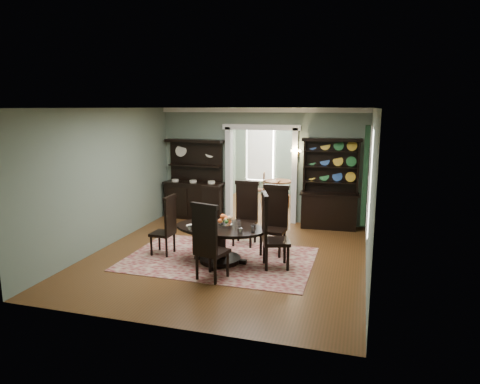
% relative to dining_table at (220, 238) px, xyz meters
% --- Properties ---
extents(room, '(5.51, 6.01, 3.01)m').
position_rel_dining_table_xyz_m(room, '(0.03, 0.41, 1.07)').
color(room, '#5A3217').
rests_on(room, ground).
extents(parlor, '(3.51, 3.50, 3.01)m').
position_rel_dining_table_xyz_m(parlor, '(0.03, 5.89, 1.01)').
color(parlor, '#5A3217').
rests_on(parlor, ground).
extents(doorway_trim, '(2.08, 0.25, 2.57)m').
position_rel_dining_table_xyz_m(doorway_trim, '(0.03, 3.36, 1.11)').
color(doorway_trim, silver).
rests_on(doorway_trim, floor).
extents(right_window, '(0.15, 1.47, 2.12)m').
position_rel_dining_table_xyz_m(right_window, '(2.72, 1.29, 1.10)').
color(right_window, white).
rests_on(right_window, wall_right).
extents(wall_sconce, '(0.27, 0.21, 0.21)m').
position_rel_dining_table_xyz_m(wall_sconce, '(0.98, 3.21, 1.39)').
color(wall_sconce, '#CF7F37').
rests_on(wall_sconce, back_wall_right).
extents(rug, '(3.72, 2.48, 0.01)m').
position_rel_dining_table_xyz_m(rug, '(-0.07, 0.14, -0.50)').
color(rug, maroon).
rests_on(rug, floor).
extents(dining_table, '(1.94, 1.87, 0.72)m').
position_rel_dining_table_xyz_m(dining_table, '(0.00, 0.00, 0.00)').
color(dining_table, black).
rests_on(dining_table, rug).
extents(centerpiece, '(1.42, 0.91, 0.23)m').
position_rel_dining_table_xyz_m(centerpiece, '(0.09, 0.03, 0.29)').
color(centerpiece, silver).
rests_on(centerpiece, dining_table).
extents(chair_far_left, '(0.55, 0.53, 1.27)m').
position_rel_dining_table_xyz_m(chair_far_left, '(-0.67, 1.20, 0.16)').
color(chair_far_left, black).
rests_on(chair_far_left, rug).
extents(chair_far_mid, '(0.54, 0.50, 1.41)m').
position_rel_dining_table_xyz_m(chair_far_mid, '(0.17, 1.29, 0.24)').
color(chair_far_mid, black).
rests_on(chair_far_mid, rug).
extents(chair_far_right, '(0.56, 0.54, 1.43)m').
position_rel_dining_table_xyz_m(chair_far_right, '(0.91, 0.87, 0.25)').
color(chair_far_right, black).
rests_on(chair_far_right, rug).
extents(chair_end_left, '(0.45, 0.48, 1.26)m').
position_rel_dining_table_xyz_m(chair_end_left, '(-1.19, 0.10, 0.16)').
color(chair_end_left, black).
rests_on(chair_end_left, rug).
extents(chair_end_right, '(0.65, 0.67, 1.45)m').
position_rel_dining_table_xyz_m(chair_end_right, '(1.00, -0.03, 0.26)').
color(chair_end_right, black).
rests_on(chair_end_right, rug).
extents(chair_near, '(0.64, 0.62, 1.42)m').
position_rel_dining_table_xyz_m(chair_near, '(0.10, -0.94, 0.24)').
color(chair_near, black).
rests_on(chair_near, rug).
extents(sideboard, '(1.67, 0.68, 2.16)m').
position_rel_dining_table_xyz_m(sideboard, '(-1.80, 3.11, 0.25)').
color(sideboard, black).
rests_on(sideboard, floor).
extents(welsh_dresser, '(1.48, 0.61, 2.27)m').
position_rel_dining_table_xyz_m(welsh_dresser, '(1.85, 3.12, 0.32)').
color(welsh_dresser, black).
rests_on(welsh_dresser, floor).
extents(parlor_table, '(0.85, 0.85, 0.79)m').
position_rel_dining_table_xyz_m(parlor_table, '(0.15, 5.20, 0.01)').
color(parlor_table, '#5C301A').
rests_on(parlor_table, parlor_floor).
extents(parlor_chair_left, '(0.46, 0.44, 1.03)m').
position_rel_dining_table_xyz_m(parlor_chair_left, '(-0.41, 5.09, 0.05)').
color(parlor_chair_left, '#5C301A').
rests_on(parlor_chair_left, parlor_floor).
extents(parlor_chair_right, '(0.36, 0.36, 0.84)m').
position_rel_dining_table_xyz_m(parlor_chair_right, '(0.33, 4.88, -0.05)').
color(parlor_chair_right, '#5C301A').
rests_on(parlor_chair_right, parlor_floor).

